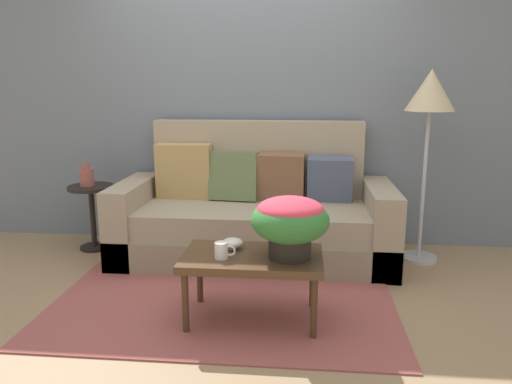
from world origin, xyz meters
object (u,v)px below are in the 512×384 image
Objects in this scene: floor_lamp at (430,102)px; potted_plant at (290,220)px; couch at (254,216)px; coffee_mug at (222,250)px; snack_bowl at (232,243)px; table_vase at (87,177)px; side_table at (92,205)px; coffee_table at (252,262)px.

potted_plant is at bearing -130.48° from floor_lamp.
couch reaches higher than coffee_mug.
snack_bowl is (0.04, 0.18, -0.01)m from coffee_mug.
coffee_mug is 0.94× the size of snack_bowl.
potted_plant reaches higher than table_vase.
side_table is at bearing 141.56° from snack_bowl.
potted_plant is (1.75, -1.23, 0.26)m from side_table.
potted_plant is (-1.04, -1.22, -0.64)m from floor_lamp.
snack_bowl is (1.39, -1.11, 0.07)m from side_table.
coffee_mug is 0.18m from snack_bowl.
table_vase is at bearing 142.57° from coffee_table.
coffee_table is 1.48× the size of side_table.
coffee_mug is (-0.40, -0.06, -0.18)m from potted_plant.
couch is 1.25m from coffee_mug.
side_table is (-1.42, 0.04, 0.04)m from couch.
potted_plant is 3.44× the size of snack_bowl.
floor_lamp reaches higher than table_vase.
snack_bowl is at bearing -38.44° from side_table.
coffee_table is (0.10, -1.16, 0.03)m from couch.
couch is 1.07m from snack_bowl.
snack_bowl is at bearing 78.59° from coffee_mug.
couch is at bearing -0.84° from table_vase.
coffee_mug is (-1.43, -1.28, -0.82)m from floor_lamp.
table_vase reaches higher than coffee_mug.
coffee_mug reaches higher than snack_bowl.
side_table is 1.78m from snack_bowl.
table_vase is at bearing 142.39° from snack_bowl.
table_vase is at bearing 179.16° from couch.
floor_lamp reaches higher than side_table.
side_table is at bearing 179.81° from floor_lamp.
table_vase is (-1.77, 1.21, -0.00)m from potted_plant.
floor_lamp is 12.29× the size of coffee_mug.
table_vase is (-1.41, 1.09, 0.19)m from snack_bowl.
coffee_mug reaches higher than coffee_table.
side_table is at bearing 145.03° from potted_plant.
floor_lamp reaches higher than snack_bowl.
coffee_table is 0.21m from coffee_mug.
floor_lamp reaches higher than potted_plant.
floor_lamp is 11.49× the size of snack_bowl.
side_table is 2.83× the size of table_vase.
side_table is 2.93m from floor_lamp.
snack_bowl is 0.67× the size of table_vase.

